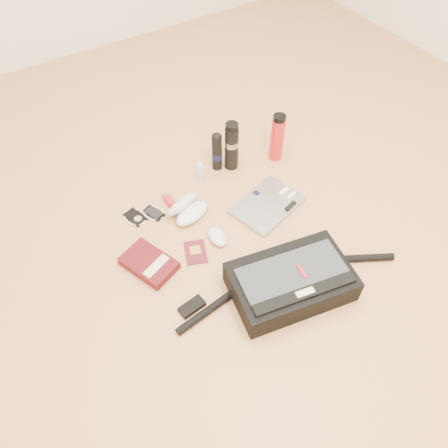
# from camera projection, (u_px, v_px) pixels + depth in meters

# --- Properties ---
(ground) EXTENTS (4.00, 4.00, 0.00)m
(ground) POSITION_uv_depth(u_px,v_px,m) (246.00, 245.00, 1.94)
(ground) COLOR tan
(ground) RESTS_ON ground
(messenger_bag) EXTENTS (0.96, 0.38, 0.14)m
(messenger_bag) POSITION_uv_depth(u_px,v_px,m) (290.00, 282.00, 1.74)
(messenger_bag) COLOR black
(messenger_bag) RESTS_ON ground
(laptop) EXTENTS (0.37, 0.30, 0.03)m
(laptop) POSITION_uv_depth(u_px,v_px,m) (267.00, 205.00, 2.08)
(laptop) COLOR #A2A1A4
(laptop) RESTS_ON ground
(book) EXTENTS (0.22, 0.26, 0.04)m
(book) POSITION_uv_depth(u_px,v_px,m) (149.00, 263.00, 1.85)
(book) COLOR #470C0F
(book) RESTS_ON ground
(passport) EXTENTS (0.13, 0.15, 0.01)m
(passport) POSITION_uv_depth(u_px,v_px,m) (196.00, 252.00, 1.91)
(passport) COLOR #55121B
(passport) RESTS_ON ground
(mouse) EXTENTS (0.08, 0.13, 0.04)m
(mouse) POSITION_uv_depth(u_px,v_px,m) (217.00, 236.00, 1.94)
(mouse) COLOR silver
(mouse) RESTS_ON ground
(sunglasses_case) EXTENTS (0.22, 0.20, 0.11)m
(sunglasses_case) POSITION_uv_depth(u_px,v_px,m) (187.00, 209.00, 2.03)
(sunglasses_case) COLOR white
(sunglasses_case) RESTS_ON ground
(ipod) EXTENTS (0.11, 0.12, 0.01)m
(ipod) POSITION_uv_depth(u_px,v_px,m) (135.00, 217.00, 2.04)
(ipod) COLOR black
(ipod) RESTS_ON ground
(phone) EXTENTS (0.10, 0.11, 0.01)m
(phone) POSITION_uv_depth(u_px,v_px,m) (154.00, 213.00, 2.05)
(phone) COLOR black
(phone) RESTS_ON ground
(inhaler) EXTENTS (0.03, 0.12, 0.03)m
(inhaler) POSITION_uv_depth(u_px,v_px,m) (169.00, 201.00, 2.09)
(inhaler) COLOR red
(inhaler) RESTS_ON ground
(spray_bottle) EXTENTS (0.03, 0.03, 0.11)m
(spray_bottle) POSITION_uv_depth(u_px,v_px,m) (200.00, 172.00, 2.17)
(spray_bottle) COLOR #B3D8F2
(spray_bottle) RESTS_ON ground
(aerosol_can) EXTENTS (0.06, 0.06, 0.22)m
(aerosol_can) POSITION_uv_depth(u_px,v_px,m) (217.00, 151.00, 2.18)
(aerosol_can) COLOR black
(aerosol_can) RESTS_ON ground
(thermos_black) EXTENTS (0.08, 0.08, 0.27)m
(thermos_black) POSITION_uv_depth(u_px,v_px,m) (232.00, 146.00, 2.17)
(thermos_black) COLOR black
(thermos_black) RESTS_ON ground
(thermos_red) EXTENTS (0.09, 0.09, 0.26)m
(thermos_red) POSITION_uv_depth(u_px,v_px,m) (277.00, 138.00, 2.21)
(thermos_red) COLOR red
(thermos_red) RESTS_ON ground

